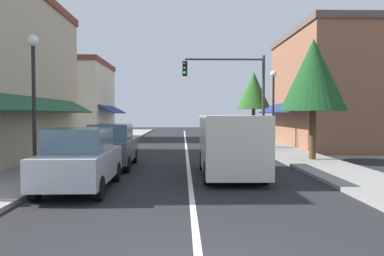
# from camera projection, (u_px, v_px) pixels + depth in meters

# --- Properties ---
(ground_plane) EXTENTS (80.00, 80.00, 0.00)m
(ground_plane) POSITION_uv_depth(u_px,v_px,m) (186.00, 150.00, 22.83)
(ground_plane) COLOR black
(sidewalk_left) EXTENTS (2.60, 56.00, 0.12)m
(sidewalk_left) POSITION_uv_depth(u_px,v_px,m) (95.00, 149.00, 22.69)
(sidewalk_left) COLOR gray
(sidewalk_left) RESTS_ON ground
(sidewalk_right) EXTENTS (2.60, 56.00, 0.12)m
(sidewalk_right) POSITION_uv_depth(u_px,v_px,m) (277.00, 149.00, 22.97)
(sidewalk_right) COLOR gray
(sidewalk_right) RESTS_ON ground
(lane_center_stripe) EXTENTS (0.14, 52.00, 0.01)m
(lane_center_stripe) POSITION_uv_depth(u_px,v_px,m) (186.00, 150.00, 22.83)
(lane_center_stripe) COLOR silver
(lane_center_stripe) RESTS_ON ground
(storefront_right_block) EXTENTS (5.30, 10.20, 7.60)m
(storefront_right_block) POSITION_uv_depth(u_px,v_px,m) (319.00, 89.00, 24.91)
(storefront_right_block) COLOR #8E5B42
(storefront_right_block) RESTS_ON ground
(storefront_far_left) EXTENTS (7.23, 8.20, 6.66)m
(storefront_far_left) POSITION_uv_depth(u_px,v_px,m) (72.00, 101.00, 32.46)
(storefront_far_left) COLOR beige
(storefront_far_left) RESTS_ON ground
(parked_car_nearest_left) EXTENTS (1.83, 4.12, 1.77)m
(parked_car_nearest_left) POSITION_uv_depth(u_px,v_px,m) (81.00, 159.00, 10.73)
(parked_car_nearest_left) COLOR #B7BABF
(parked_car_nearest_left) RESTS_ON ground
(parked_car_second_left) EXTENTS (1.86, 4.14, 1.77)m
(parked_car_second_left) POSITION_uv_depth(u_px,v_px,m) (112.00, 146.00, 15.33)
(parked_car_second_left) COLOR #4C5156
(parked_car_second_left) RESTS_ON ground
(van_in_lane) EXTENTS (2.04, 5.20, 2.12)m
(van_in_lane) POSITION_uv_depth(u_px,v_px,m) (230.00, 143.00, 13.22)
(van_in_lane) COLOR beige
(van_in_lane) RESTS_ON ground
(traffic_signal_mast_arm) EXTENTS (5.13, 0.50, 5.81)m
(traffic_signal_mast_arm) POSITION_uv_depth(u_px,v_px,m) (236.00, 85.00, 23.35)
(traffic_signal_mast_arm) COLOR #333333
(traffic_signal_mast_arm) RESTS_ON ground
(street_lamp_left_near) EXTENTS (0.36, 0.36, 4.70)m
(street_lamp_left_near) POSITION_uv_depth(u_px,v_px,m) (34.00, 83.00, 12.09)
(street_lamp_left_near) COLOR black
(street_lamp_left_near) RESTS_ON ground
(street_lamp_right_mid) EXTENTS (0.36, 0.36, 4.59)m
(street_lamp_right_mid) POSITION_uv_depth(u_px,v_px,m) (273.00, 97.00, 21.09)
(street_lamp_right_mid) COLOR black
(street_lamp_right_mid) RESTS_ON ground
(tree_right_near) EXTENTS (2.97, 2.97, 5.58)m
(tree_right_near) POSITION_uv_depth(u_px,v_px,m) (313.00, 75.00, 17.06)
(tree_right_near) COLOR #4C331E
(tree_right_near) RESTS_ON ground
(tree_right_far) EXTENTS (2.79, 2.79, 5.68)m
(tree_right_far) POSITION_uv_depth(u_px,v_px,m) (254.00, 91.00, 31.35)
(tree_right_far) COLOR #4C331E
(tree_right_far) RESTS_ON ground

